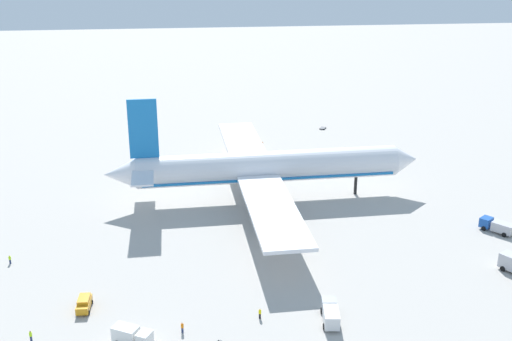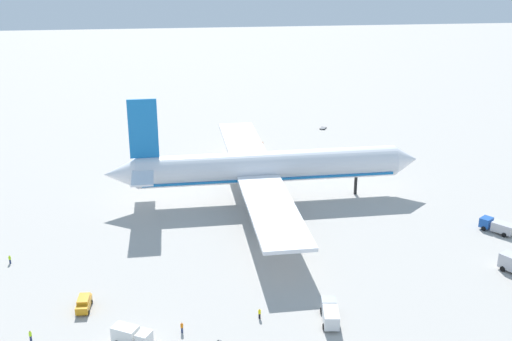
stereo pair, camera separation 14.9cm
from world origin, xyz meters
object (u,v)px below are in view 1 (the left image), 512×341
object	(u,v)px
service_van	(84,303)
service_truck_3	(331,313)
service_truck_4	(497,226)
traffic_cone_0	(263,142)
ground_worker_2	(182,327)
ground_worker_3	(260,313)
airliner	(263,168)
ground_worker_0	(10,259)
traffic_cone_2	(370,153)
service_truck_1	(132,336)
baggage_cart_0	(323,128)
traffic_cone_1	(391,149)
ground_worker_1	(31,336)

from	to	relation	value
service_van	service_truck_3	bearing A→B (deg)	-12.24
service_truck_4	traffic_cone_0	world-z (taller)	service_truck_4
ground_worker_2	service_truck_3	bearing A→B (deg)	0.29
ground_worker_3	service_truck_4	bearing A→B (deg)	25.87
airliner	ground_worker_0	distance (m)	54.00
airliner	traffic_cone_2	distance (m)	43.23
service_truck_4	ground_worker_2	xyz separation A→B (m)	(-61.34, -26.39, -0.45)
airliner	service_truck_4	distance (m)	48.76
service_truck_4	service_van	xyz separation A→B (m)	(-76.23, -18.29, -0.30)
ground_worker_0	ground_worker_2	distance (m)	38.70
service_truck_1	traffic_cone_0	distance (m)	96.46
service_truck_4	baggage_cart_0	world-z (taller)	service_truck_4
traffic_cone_1	service_truck_3	bearing A→B (deg)	-114.35
service_truck_1	traffic_cone_1	distance (m)	103.69
ground_worker_1	traffic_cone_1	distance (m)	111.22
ground_worker_3	traffic_cone_0	world-z (taller)	ground_worker_3
ground_worker_0	traffic_cone_1	xyz separation A→B (m)	(87.35, 54.25, -0.53)
traffic_cone_1	baggage_cart_0	bearing A→B (deg)	121.51
service_truck_1	ground_worker_0	bearing A→B (deg)	130.27
service_truck_1	ground_worker_0	distance (m)	35.20
ground_worker_0	ground_worker_1	size ratio (longest dim) A/B	0.95
baggage_cart_0	ground_worker_1	size ratio (longest dim) A/B	1.79
ground_worker_1	traffic_cone_0	world-z (taller)	ground_worker_1
service_van	ground_worker_3	world-z (taller)	service_van
airliner	service_truck_1	xyz separation A→B (m)	(-25.31, -50.60, -5.83)
baggage_cart_0	traffic_cone_2	bearing A→B (deg)	-74.61
airliner	service_truck_3	bearing A→B (deg)	-85.74
service_truck_1	traffic_cone_0	xyz separation A→B (m)	(30.70, 91.43, -1.23)
service_truck_3	traffic_cone_2	size ratio (longest dim) A/B	12.53
ground_worker_0	ground_worker_3	bearing A→B (deg)	-28.49
ground_worker_1	ground_worker_0	bearing A→B (deg)	109.34
service_truck_1	traffic_cone_1	world-z (taller)	service_truck_1
service_van	traffic_cone_1	bearing A→B (deg)	44.36
airliner	ground_worker_2	world-z (taller)	airliner
service_truck_4	ground_worker_2	world-z (taller)	service_truck_4
ground_worker_1	ground_worker_3	world-z (taller)	ground_worker_3
service_truck_1	ground_worker_2	world-z (taller)	service_truck_1
service_truck_4	ground_worker_3	size ratio (longest dim) A/B	3.88
airliner	traffic_cone_0	bearing A→B (deg)	82.48
ground_worker_1	ground_worker_2	distance (m)	21.30
traffic_cone_0	traffic_cone_2	bearing A→B (deg)	-25.94
service_van	traffic_cone_2	bearing A→B (deg)	46.03
service_truck_1	service_truck_3	bearing A→B (deg)	4.44
baggage_cart_0	ground_worker_1	xyz separation A→B (m)	(-65.05, -100.96, 0.59)
ground_worker_3	ground_worker_0	bearing A→B (deg)	151.51
service_truck_3	airliner	bearing A→B (deg)	94.26
traffic_cone_2	service_truck_3	bearing A→B (deg)	-110.78
service_truck_4	baggage_cart_0	distance (m)	77.16
service_truck_3	traffic_cone_1	world-z (taller)	service_truck_3
traffic_cone_0	ground_worker_0	bearing A→B (deg)	-129.61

